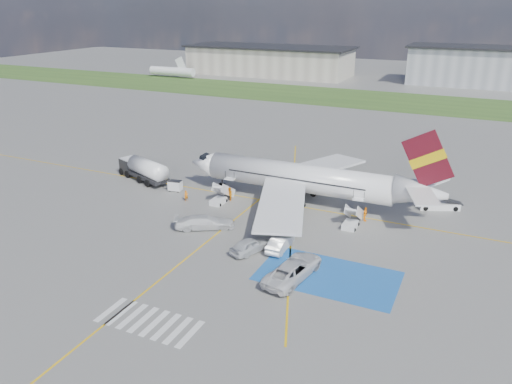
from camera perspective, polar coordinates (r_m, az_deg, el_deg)
ground at (r=58.14m, az=-0.08°, el=-5.64°), size 400.00×400.00×0.00m
grass_strip at (r=146.12m, az=16.16°, el=9.89°), size 400.00×30.00×0.01m
taxiway_line_main at (r=68.22m, az=4.20°, el=-1.53°), size 120.00×0.20×0.01m
taxiway_line_cross at (r=52.76m, az=-9.76°, el=-8.93°), size 0.20×60.00×0.01m
taxiway_line_diag at (r=68.22m, az=4.20°, el=-1.53°), size 20.71×56.45×0.01m
staging_box at (r=51.75m, az=8.21°, el=-9.47°), size 14.00×8.00×0.01m
crosswalk at (r=45.74m, az=-12.14°, el=-14.27°), size 9.00×4.00×0.01m
terminal_west at (r=194.26m, az=1.53°, el=14.74°), size 60.00×22.00×10.00m
terminal_centre at (r=183.19m, az=24.86°, el=12.81°), size 48.00×18.00×12.00m
airliner at (r=68.30m, az=6.05°, el=1.48°), size 36.81×32.95×11.92m
airstairs_fwd at (r=68.94m, az=-4.17°, el=-0.73°), size 1.90×5.20×3.60m
airstairs_aft at (r=62.67m, az=10.83°, el=-3.36°), size 1.90×5.20×3.60m
fuel_tanker at (r=79.07m, az=-12.71°, el=2.35°), size 10.65×6.35×3.55m
gpu_cart at (r=73.91m, az=-9.22°, el=0.65°), size 2.05×1.45×1.60m
belt_loader at (r=71.23m, az=20.21°, el=-1.47°), size 5.78×3.68×1.68m
car_silver_a at (r=55.38m, az=-0.70°, el=-6.10°), size 3.58×5.32×1.68m
car_silver_b at (r=55.99m, az=2.80°, el=-5.85°), size 1.72×4.88×1.60m
van_white_a at (r=50.56m, az=4.30°, el=-8.51°), size 3.90×6.83×2.42m
van_white_b at (r=61.18m, az=-5.88°, el=-3.23°), size 5.91×4.70×2.16m
crew_fwd at (r=69.97m, az=-7.99°, el=-0.42°), size 0.65×0.66×1.53m
crew_nose at (r=69.39m, az=-3.04°, el=-0.25°), size 1.11×1.18×1.93m
crew_aft at (r=64.39m, az=12.36°, el=-2.50°), size 0.51×1.11×1.86m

